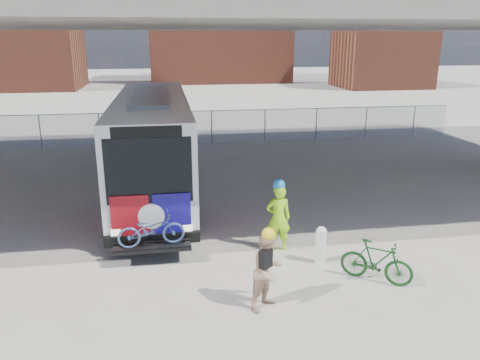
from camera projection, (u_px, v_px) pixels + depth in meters
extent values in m
plane|color=#9E9991|center=(219.00, 226.00, 14.57)|extent=(160.00, 160.00, 0.00)
cube|color=silver|center=(153.00, 138.00, 17.85)|extent=(2.55, 12.00, 3.20)
cube|color=black|center=(153.00, 120.00, 18.14)|extent=(2.61, 11.00, 1.28)
cube|color=black|center=(149.00, 170.00, 12.12)|extent=(2.24, 0.12, 1.76)
cube|color=black|center=(146.00, 132.00, 11.82)|extent=(1.78, 0.12, 0.30)
cube|color=black|center=(153.00, 239.00, 12.58)|extent=(2.55, 0.20, 0.30)
cube|color=maroon|center=(130.00, 217.00, 12.33)|extent=(1.00, 0.08, 1.20)
cube|color=navy|center=(172.00, 215.00, 12.50)|extent=(1.00, 0.08, 1.20)
cylinder|color=silver|center=(151.00, 216.00, 12.40)|extent=(0.70, 0.06, 0.70)
cube|color=gray|center=(151.00, 94.00, 17.37)|extent=(1.28, 7.20, 0.14)
cube|color=black|center=(152.00, 247.00, 12.10)|extent=(2.00, 0.70, 0.06)
cylinder|color=black|center=(114.00, 217.00, 13.94)|extent=(0.30, 1.00, 1.00)
cylinder|color=black|center=(192.00, 213.00, 14.29)|extent=(0.30, 1.00, 1.00)
cylinder|color=black|center=(132.00, 151.00, 22.07)|extent=(0.30, 1.00, 1.00)
cylinder|color=black|center=(181.00, 150.00, 22.42)|extent=(0.30, 1.00, 1.00)
cube|color=maroon|center=(109.00, 186.00, 14.25)|extent=(0.06, 2.60, 1.70)
cube|color=navy|center=(114.00, 172.00, 15.77)|extent=(0.06, 1.40, 1.70)
cube|color=maroon|center=(195.00, 182.00, 14.65)|extent=(0.06, 2.60, 1.70)
cube|color=navy|center=(192.00, 169.00, 16.16)|extent=(0.06, 1.40, 1.70)
imported|color=#435F94|center=(151.00, 229.00, 11.96)|extent=(1.78, 0.82, 0.90)
cube|color=#605E59|center=(204.00, 5.00, 16.38)|extent=(40.00, 16.00, 1.50)
cylinder|color=gray|center=(40.00, 132.00, 24.43)|extent=(0.06, 0.06, 1.80)
cylinder|color=gray|center=(119.00, 130.00, 25.03)|extent=(0.06, 0.06, 1.80)
cylinder|color=gray|center=(194.00, 128.00, 25.64)|extent=(0.06, 0.06, 1.80)
cylinder|color=gray|center=(265.00, 126.00, 26.25)|extent=(0.06, 0.06, 1.80)
cylinder|color=gray|center=(333.00, 124.00, 26.86)|extent=(0.06, 0.06, 1.80)
cylinder|color=gray|center=(398.00, 122.00, 27.47)|extent=(0.06, 0.06, 1.80)
plane|color=gray|center=(194.00, 128.00, 25.64)|extent=(30.00, 0.00, 30.00)
cube|color=gray|center=(193.00, 111.00, 25.38)|extent=(30.00, 0.05, 0.04)
cube|color=brown|center=(14.00, 44.00, 52.88)|extent=(14.00, 10.00, 10.00)
cube|color=brown|center=(218.00, 35.00, 62.85)|extent=(18.00, 12.00, 12.00)
cube|color=brown|center=(382.00, 53.00, 54.84)|extent=(10.00, 8.00, 8.00)
cylinder|color=beige|center=(321.00, 247.00, 12.07)|extent=(0.27, 0.27, 0.89)
sphere|color=beige|center=(321.00, 231.00, 11.94)|extent=(0.27, 0.27, 0.27)
imported|color=#A8FF1A|center=(278.00, 218.00, 12.72)|extent=(0.70, 0.48, 1.86)
sphere|color=#1A87DF|center=(279.00, 185.00, 12.44)|extent=(0.32, 0.32, 0.32)
imported|color=tan|center=(268.00, 272.00, 9.98)|extent=(1.04, 1.00, 1.69)
sphere|color=yellow|center=(269.00, 234.00, 9.72)|extent=(0.29, 0.29, 0.29)
cube|color=black|center=(266.00, 259.00, 9.70)|extent=(0.32, 0.30, 0.40)
imported|color=#133C15|center=(376.00, 262.00, 11.14)|extent=(1.68, 1.42, 1.04)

